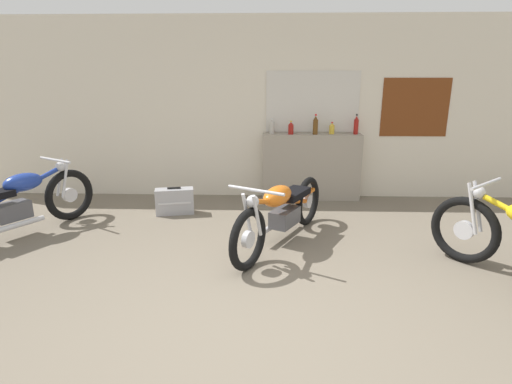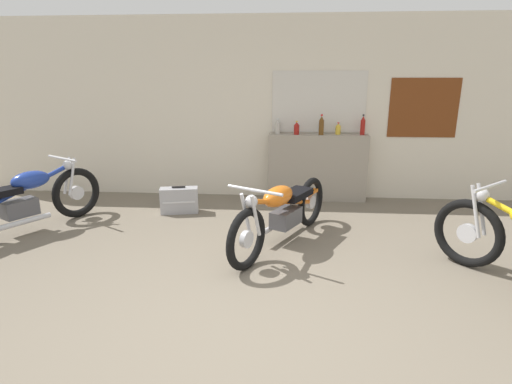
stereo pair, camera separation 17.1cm
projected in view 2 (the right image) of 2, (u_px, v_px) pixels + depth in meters
ground_plane at (243, 333)px, 3.04m from camera, size 24.00×24.00×0.00m
wall_back at (269, 109)px, 6.27m from camera, size 10.00×0.07×2.80m
sill_counter at (317, 167)px, 6.29m from camera, size 1.53×0.28×1.04m
bottle_leftmost at (278, 127)px, 6.20m from camera, size 0.08×0.08×0.24m
bottle_left_center at (297, 129)px, 6.11m from camera, size 0.08×0.08×0.21m
bottle_center at (321, 126)px, 6.07m from camera, size 0.08×0.08×0.31m
bottle_right_center at (338, 129)px, 6.13m from camera, size 0.08×0.08×0.18m
bottle_rightmost at (363, 126)px, 6.07m from camera, size 0.07×0.07×0.31m
motorcycle_orange at (283, 211)px, 4.58m from camera, size 1.12×1.92×0.81m
motorcycle_blue at (24, 200)px, 4.95m from camera, size 1.14×1.84×0.87m
hard_case_silver at (179, 200)px, 5.73m from camera, size 0.56×0.31×0.39m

